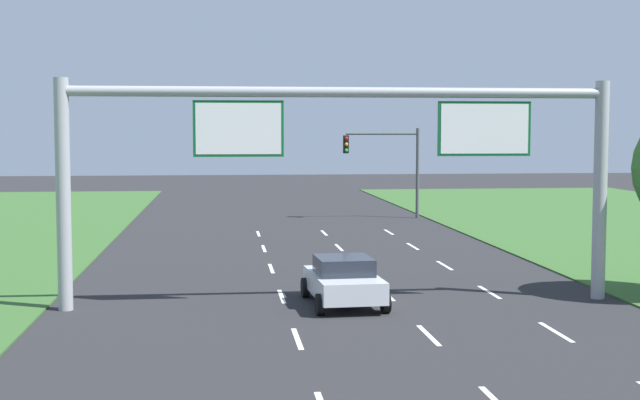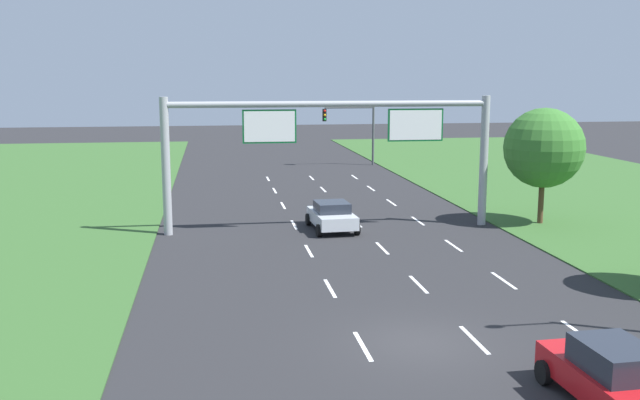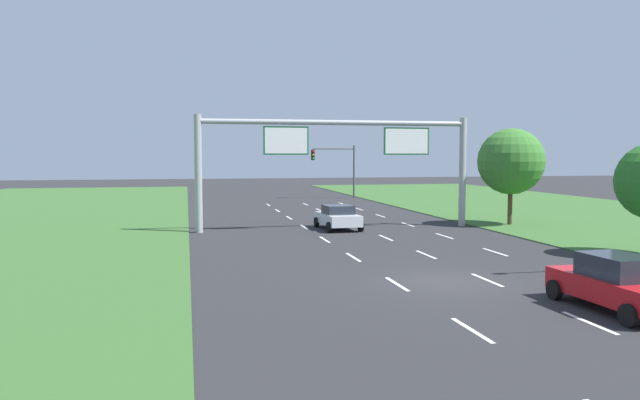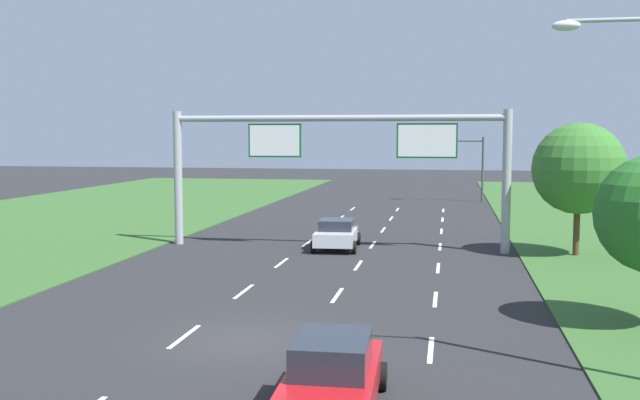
# 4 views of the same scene
# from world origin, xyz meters

# --- Properties ---
(ground_plane) EXTENTS (200.00, 200.00, 0.00)m
(ground_plane) POSITION_xyz_m (0.00, 0.00, 0.00)
(ground_plane) COLOR #262628
(lane_dashes_inner_left) EXTENTS (0.14, 56.40, 0.01)m
(lane_dashes_inner_left) POSITION_xyz_m (-1.75, 9.00, 0.00)
(lane_dashes_inner_left) COLOR white
(lane_dashes_inner_left) RESTS_ON ground_plane
(lane_dashes_inner_right) EXTENTS (0.14, 56.40, 0.01)m
(lane_dashes_inner_right) POSITION_xyz_m (1.75, 9.00, 0.00)
(lane_dashes_inner_right) COLOR white
(lane_dashes_inner_right) RESTS_ON ground_plane
(lane_dashes_slip) EXTENTS (0.14, 56.40, 0.01)m
(lane_dashes_slip) POSITION_xyz_m (5.25, 9.00, 0.00)
(lane_dashes_slip) COLOR white
(lane_dashes_slip) RESTS_ON ground_plane
(car_near_red) EXTENTS (2.19, 4.46, 1.67)m
(car_near_red) POSITION_xyz_m (3.37, -4.96, 0.82)
(car_near_red) COLOR red
(car_near_red) RESTS_ON ground_plane
(car_lead_silver) EXTENTS (2.40, 4.10, 1.50)m
(car_lead_silver) POSITION_xyz_m (0.08, 16.40, 0.77)
(car_lead_silver) COLOR silver
(car_lead_silver) RESTS_ON ground_plane
(sign_gantry) EXTENTS (17.24, 0.44, 7.00)m
(sign_gantry) POSITION_xyz_m (0.19, 16.51, 4.88)
(sign_gantry) COLOR #9EA0A5
(sign_gantry) RESTS_ON ground_plane
(traffic_light_mast) EXTENTS (4.76, 0.49, 5.60)m
(traffic_light_mast) POSITION_xyz_m (6.54, 43.49, 3.87)
(traffic_light_mast) COLOR #47494F
(traffic_light_mast) RESTS_ON ground_plane
(roadside_tree_mid) EXTENTS (4.32, 4.32, 6.35)m
(roadside_tree_mid) POSITION_xyz_m (11.65, 16.20, 4.19)
(roadside_tree_mid) COLOR #513823
(roadside_tree_mid) RESTS_ON ground_plane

